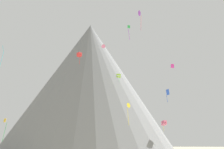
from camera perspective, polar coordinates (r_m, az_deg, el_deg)
rock_massif at (r=114.57m, az=-5.50°, el=-3.49°), size 100.12×100.12×57.00m
kite_magenta_mid at (r=61.32m, az=13.18°, el=1.84°), size 0.80×0.41×0.93m
kite_blue_mid at (r=65.45m, az=12.18°, el=-4.03°), size 0.77×0.76×3.35m
kite_red_high at (r=73.20m, az=-7.23°, el=4.36°), size 1.52×1.52×3.41m
kite_rainbow_low at (r=92.30m, az=11.42°, el=-10.44°), size 1.99×2.03×3.69m
kite_black_mid at (r=91.86m, az=-3.45°, el=-5.00°), size 1.87×1.50×3.91m
kite_green_high at (r=61.58m, az=3.74°, el=9.80°), size 0.62×0.30×3.79m
kite_indigo_low at (r=95.07m, az=-18.66°, el=-12.23°), size 1.10×1.56×5.60m
kite_lime_high at (r=93.66m, az=1.46°, el=-0.28°), size 1.69×1.74×3.32m
kite_gold_low at (r=63.68m, az=-22.59°, el=-10.49°), size 0.78×0.39×5.11m
kite_yellow_low at (r=66.65m, az=3.60°, el=-7.02°), size 1.17×1.28×5.69m
kite_cyan_high at (r=71.46m, az=-22.96°, el=4.72°), size 0.83×1.10×5.74m
kite_pink_high at (r=80.10m, az=-1.88°, el=6.23°), size 1.29×0.50×1.27m
kite_violet_high at (r=60.27m, az=6.21°, el=13.22°), size 0.99×1.40×4.82m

